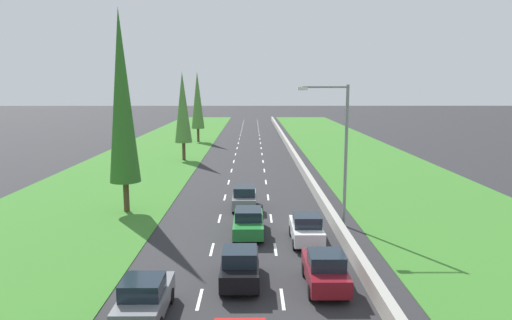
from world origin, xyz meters
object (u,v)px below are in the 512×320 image
(poplar_tree_second, at_px, (122,97))
(grey_hatchback_centre_lane, at_px, (244,198))
(poplar_tree_fourth, at_px, (198,100))
(street_light_mast, at_px, (341,145))
(green_sedan_centre_lane, at_px, (248,222))
(maroon_hatchback_right_lane, at_px, (325,270))
(poplar_tree_third, at_px, (183,108))
(white_hatchback_right_lane, at_px, (306,229))
(black_hatchback_centre_lane, at_px, (240,266))
(grey_hatchback_left_lane, at_px, (145,298))

(poplar_tree_second, bearing_deg, grey_hatchback_centre_lane, 4.48)
(poplar_tree_fourth, bearing_deg, street_light_mast, -72.48)
(grey_hatchback_centre_lane, height_order, street_light_mast, street_light_mast)
(green_sedan_centre_lane, relative_size, poplar_tree_fourth, 0.40)
(maroon_hatchback_right_lane, distance_m, poplar_tree_third, 38.12)
(green_sedan_centre_lane, xyz_separation_m, grey_hatchback_centre_lane, (-0.34, 5.95, 0.02))
(poplar_tree_second, bearing_deg, maroon_hatchback_right_lane, -46.10)
(maroon_hatchback_right_lane, xyz_separation_m, poplar_tree_third, (-11.55, 35.90, 5.53))
(grey_hatchback_centre_lane, bearing_deg, green_sedan_centre_lane, -86.71)
(white_hatchback_right_lane, distance_m, poplar_tree_fourth, 50.30)
(green_sedan_centre_lane, xyz_separation_m, poplar_tree_second, (-8.77, 5.29, 7.33))
(green_sedan_centre_lane, distance_m, poplar_tree_third, 30.11)
(black_hatchback_centre_lane, xyz_separation_m, white_hatchback_right_lane, (3.65, 5.48, 0.00))
(black_hatchback_centre_lane, bearing_deg, poplar_tree_third, 102.35)
(grey_hatchback_left_lane, xyz_separation_m, street_light_mast, (9.70, 11.92, 4.40))
(grey_hatchback_centre_lane, xyz_separation_m, poplar_tree_third, (-7.74, 22.52, 5.53))
(black_hatchback_centre_lane, height_order, poplar_tree_second, poplar_tree_second)
(maroon_hatchback_right_lane, bearing_deg, street_light_mast, 75.94)
(grey_hatchback_centre_lane, bearing_deg, poplar_tree_second, -175.52)
(grey_hatchback_left_lane, distance_m, street_light_mast, 15.98)
(maroon_hatchback_right_lane, xyz_separation_m, poplar_tree_fourth, (-11.98, 54.51, 5.83))
(maroon_hatchback_right_lane, height_order, poplar_tree_second, poplar_tree_second)
(maroon_hatchback_right_lane, distance_m, white_hatchback_right_lane, 5.97)
(maroon_hatchback_right_lane, height_order, black_hatchback_centre_lane, same)
(white_hatchback_right_lane, relative_size, poplar_tree_third, 0.37)
(maroon_hatchback_right_lane, bearing_deg, grey_hatchback_left_lane, -160.01)
(poplar_tree_second, bearing_deg, poplar_tree_fourth, 89.63)
(green_sedan_centre_lane, relative_size, grey_hatchback_left_lane, 1.15)
(maroon_hatchback_right_lane, distance_m, green_sedan_centre_lane, 8.21)
(grey_hatchback_left_lane, relative_size, poplar_tree_fourth, 0.35)
(black_hatchback_centre_lane, height_order, green_sedan_centre_lane, black_hatchback_centre_lane)
(white_hatchback_right_lane, bearing_deg, grey_hatchback_centre_lane, 116.35)
(poplar_tree_third, bearing_deg, poplar_tree_fourth, 91.31)
(maroon_hatchback_right_lane, distance_m, grey_hatchback_centre_lane, 13.91)
(poplar_tree_fourth, bearing_deg, grey_hatchback_left_lane, -85.41)
(black_hatchback_centre_lane, distance_m, grey_hatchback_centre_lane, 12.90)
(green_sedan_centre_lane, distance_m, poplar_tree_second, 12.60)
(poplar_tree_second, bearing_deg, poplar_tree_third, 88.29)
(white_hatchback_right_lane, bearing_deg, poplar_tree_fourth, 103.70)
(street_light_mast, bearing_deg, poplar_tree_third, 117.47)
(grey_hatchback_centre_lane, height_order, poplar_tree_second, poplar_tree_second)
(maroon_hatchback_right_lane, xyz_separation_m, green_sedan_centre_lane, (-3.47, 7.44, -0.02))
(green_sedan_centre_lane, distance_m, street_light_mast, 7.50)
(black_hatchback_centre_lane, bearing_deg, street_light_mast, 55.07)
(poplar_tree_third, bearing_deg, maroon_hatchback_right_lane, -72.17)
(maroon_hatchback_right_lane, height_order, poplar_tree_fourth, poplar_tree_fourth)
(maroon_hatchback_right_lane, bearing_deg, poplar_tree_fourth, 102.39)
(white_hatchback_right_lane, relative_size, street_light_mast, 0.43)
(maroon_hatchback_right_lane, bearing_deg, green_sedan_centre_lane, 115.04)
(green_sedan_centre_lane, bearing_deg, poplar_tree_fourth, 100.24)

